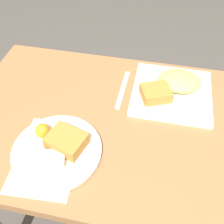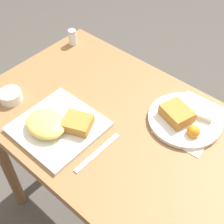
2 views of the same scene
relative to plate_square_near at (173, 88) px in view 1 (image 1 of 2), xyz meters
The scene contains 6 objects.
ground_plane 0.82m from the plate_square_near, 48.89° to the left, with size 8.00×8.00×0.00m, color #4C4742.
dining_table 0.25m from the plate_square_near, 48.89° to the left, with size 1.05×0.65×0.77m.
menu_card 0.47m from the plate_square_near, 45.67° to the left, with size 0.19×0.27×0.00m.
plate_square_near is the anchor object (origin of this frame).
plate_oval_far 0.44m from the plate_square_near, 45.94° to the left, with size 0.25×0.25×0.05m.
butter_knife 0.17m from the plate_square_near, ahead, with size 0.02×0.19×0.00m.
Camera 1 is at (-0.08, 0.53, 1.40)m, focal length 42.00 mm.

